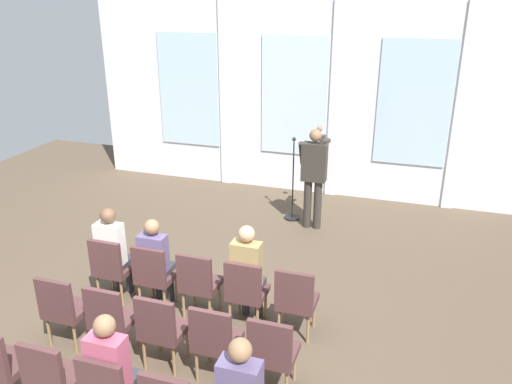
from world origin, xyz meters
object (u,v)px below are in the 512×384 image
(chair_r1_c0, at_px, (63,306))
(chair_r1_c4, at_px, (272,350))
(audience_r0_c1, at_px, (156,258))
(chair_r1_c3, at_px, (215,338))
(chair_r0_c2, at_px, (198,281))
(chair_r0_c4, at_px, (296,298))
(chair_r0_c3, at_px, (246,289))
(chair_r0_c0, at_px, (111,265))
(audience_r0_c0, at_px, (113,249))
(chair_r1_c1, at_px, (111,316))
(chair_r0_c1, at_px, (154,273))
(chair_r2_c1, at_px, (52,375))
(mic_stand, at_px, (292,202))
(audience_r2_c2, at_px, (112,367))
(chair_r1_c2, at_px, (161,327))
(audience_r0_c3, at_px, (248,270))
(speaker, at_px, (314,171))

(chair_r1_c0, height_order, chair_r1_c4, same)
(audience_r0_c1, height_order, chair_r1_c3, audience_r0_c1)
(chair_r0_c2, relative_size, chair_r0_c4, 1.00)
(chair_r0_c3, bearing_deg, chair_r1_c3, -90.00)
(chair_r0_c0, xyz_separation_m, audience_r0_c1, (0.63, 0.08, 0.17))
(chair_r0_c0, distance_m, audience_r0_c0, 0.22)
(audience_r0_c1, distance_m, chair_r1_c1, 1.10)
(audience_r0_c0, bearing_deg, chair_r0_c1, -7.26)
(chair_r1_c1, height_order, chair_r1_c3, same)
(audience_r0_c1, distance_m, chair_r1_c0, 1.27)
(chair_r0_c2, relative_size, chair_r1_c1, 1.00)
(chair_r1_c3, xyz_separation_m, chair_r2_c1, (-1.26, -1.00, 0.00))
(chair_r0_c1, height_order, chair_r2_c1, same)
(mic_stand, relative_size, chair_r2_c1, 1.65)
(audience_r0_c0, bearing_deg, audience_r2_c2, -57.73)
(audience_r0_c1, bearing_deg, audience_r2_c2, -72.51)
(chair_r0_c1, xyz_separation_m, audience_r2_c2, (0.63, -1.92, 0.19))
(chair_r0_c2, bearing_deg, chair_r1_c2, -90.00)
(chair_r2_c1, bearing_deg, mic_stand, 79.40)
(audience_r0_c0, xyz_separation_m, chair_r0_c4, (2.52, -0.08, -0.21))
(chair_r0_c1, relative_size, chair_r1_c4, 1.00)
(chair_r0_c0, distance_m, chair_r1_c1, 1.18)
(chair_r0_c2, height_order, chair_r1_c4, same)
(chair_r0_c4, distance_m, chair_r1_c3, 1.18)
(chair_r0_c2, relative_size, chair_r0_c3, 1.00)
(chair_r2_c1, bearing_deg, chair_r1_c2, 57.75)
(chair_r1_c3, bearing_deg, chair_r0_c1, 141.60)
(audience_r0_c3, height_order, audience_r2_c2, audience_r0_c3)
(speaker, relative_size, chair_r1_c2, 1.90)
(chair_r1_c1, xyz_separation_m, chair_r2_c1, (0.00, -1.00, 0.00))
(chair_r0_c0, xyz_separation_m, chair_r0_c4, (2.52, 0.00, 0.00))
(audience_r0_c3, xyz_separation_m, chair_r1_c4, (0.63, -1.08, -0.22))
(audience_r0_c0, xyz_separation_m, chair_r1_c4, (2.52, -1.08, -0.21))
(chair_r2_c1, bearing_deg, chair_r0_c1, 90.00)
(chair_r1_c0, distance_m, chair_r2_c1, 1.18)
(chair_r0_c2, height_order, chair_r1_c1, same)
(chair_r1_c3, bearing_deg, chair_r1_c0, 180.00)
(chair_r0_c1, bearing_deg, speaker, 65.50)
(audience_r0_c0, distance_m, chair_r1_c1, 1.27)
(chair_r0_c4, relative_size, chair_r1_c3, 1.00)
(audience_r0_c0, bearing_deg, chair_r0_c2, -3.64)
(chair_r1_c0, xyz_separation_m, chair_r1_c3, (1.89, 0.00, 0.00))
(chair_r0_c2, height_order, chair_r1_c2, same)
(chair_r0_c2, xyz_separation_m, chair_r0_c4, (1.26, 0.00, 0.00))
(chair_r1_c3, relative_size, audience_r2_c2, 0.72)
(chair_r0_c1, bearing_deg, chair_r0_c2, 0.00)
(chair_r0_c0, xyz_separation_m, chair_r0_c3, (1.89, 0.00, 0.00))
(audience_r0_c3, distance_m, audience_r2_c2, 2.09)
(chair_r0_c1, distance_m, audience_r0_c1, 0.19)
(speaker, bearing_deg, chair_r1_c2, -100.90)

